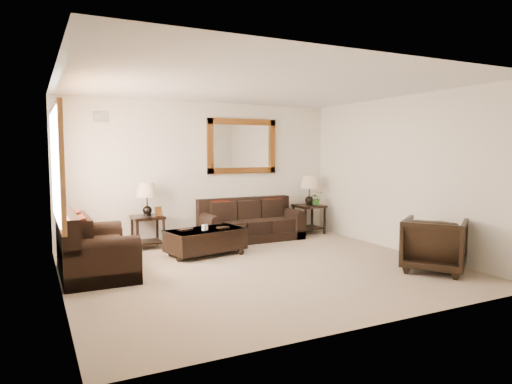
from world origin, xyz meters
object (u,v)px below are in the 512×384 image
end_table_left (147,206)px  armchair (434,242)px  sofa (250,225)px  loveseat (92,252)px  coffee_table (206,239)px  end_table_right (309,196)px

end_table_left → armchair: (3.38, -3.44, -0.35)m
sofa → end_table_left: (-2.01, 0.08, 0.48)m
sofa → loveseat: (-3.14, -1.34, 0.04)m
loveseat → sofa: bearing=-66.9°
loveseat → end_table_left: bearing=-38.4°
sofa → coffee_table: 1.53m
coffee_table → armchair: bearing=-55.0°
sofa → loveseat: loveseat is taller
loveseat → end_table_right: 4.81m
sofa → armchair: bearing=-67.7°
end_table_right → loveseat: bearing=-162.8°
end_table_left → coffee_table: bearing=-52.0°
sofa → end_table_left: end_table_left is taller
end_table_left → sofa: bearing=-2.4°
sofa → armchair: (1.37, -3.35, 0.14)m
loveseat → end_table_left: (1.13, 1.42, 0.44)m
end_table_left → end_table_right: 3.44m
loveseat → coffee_table: bearing=-76.3°
loveseat → end_table_right: size_ratio=1.31×
sofa → loveseat: size_ratio=1.23×
armchair → loveseat: bearing=30.4°
sofa → end_table_right: bearing=3.0°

